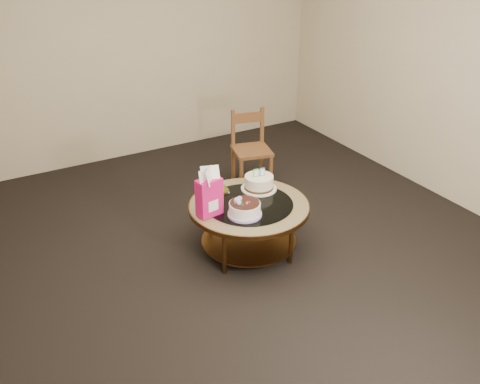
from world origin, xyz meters
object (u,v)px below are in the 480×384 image
coffee_table (249,212)px  gift_bag (209,192)px  decorated_cake (245,210)px  dining_chair (251,149)px  cream_cake (259,183)px

coffee_table → gift_bag: 0.46m
coffee_table → decorated_cake: 0.24m
gift_bag → dining_chair: (1.04, 1.09, -0.25)m
cream_cake → dining_chair: (0.46, 0.91, -0.11)m
cream_cake → dining_chair: dining_chair is taller
cream_cake → decorated_cake: bearing=-127.0°
decorated_cake → cream_cake: (0.34, 0.33, 0.01)m
coffee_table → gift_bag: size_ratio=2.53×
gift_bag → coffee_table: bearing=-8.6°
dining_chair → cream_cake: bearing=-102.7°
coffee_table → decorated_cake: bearing=-131.2°
decorated_cake → gift_bag: bearing=146.7°
coffee_table → cream_cake: cream_cake is taller
cream_cake → dining_chair: 1.03m
coffee_table → decorated_cake: size_ratio=3.70×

